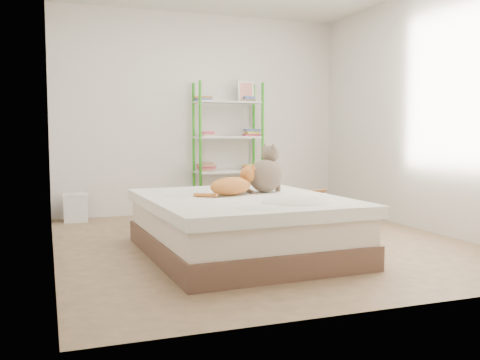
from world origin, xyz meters
name	(u,v)px	position (x,y,z in m)	size (l,w,h in m)	color
room	(261,107)	(0.00, 0.00, 1.30)	(3.81, 4.21, 2.61)	tan
bed	(241,225)	(-0.36, -0.42, 0.25)	(1.67, 2.05, 0.51)	brown
orange_cat	(231,184)	(-0.42, -0.32, 0.61)	(0.51, 0.27, 0.21)	#EFA440
grey_cat	(265,169)	(-0.04, -0.19, 0.72)	(0.32, 0.38, 0.44)	#735A4E
shelf_unit	(229,148)	(0.31, 1.88, 0.86)	(0.88, 0.36, 1.74)	#2C931D
cardboard_box	(294,208)	(0.72, 0.77, 0.19)	(0.58, 0.56, 0.43)	#9E7A45
white_bin	(76,207)	(-1.62, 1.85, 0.17)	(0.32, 0.29, 0.34)	white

